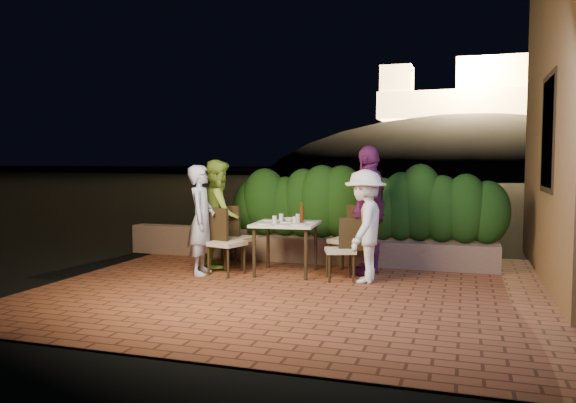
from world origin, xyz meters
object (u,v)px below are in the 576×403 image
at_px(dining_table, 286,248).
at_px(chair_right_back, 348,239).
at_px(bowl, 288,219).
at_px(chair_left_front, 226,242).
at_px(diner_blue, 201,220).
at_px(diner_green, 219,214).
at_px(chair_right_front, 340,249).
at_px(parapet_lamp, 212,223).
at_px(diner_white, 365,226).
at_px(beer_bottle, 302,213).
at_px(diner_purple, 369,210).
at_px(chair_left_back, 238,237).

distance_m(dining_table, chair_right_back, 0.93).
distance_m(bowl, chair_left_front, 1.02).
height_order(diner_blue, diner_green, diner_green).
relative_size(chair_right_front, parapet_lamp, 6.18).
relative_size(diner_green, diner_white, 1.09).
distance_m(diner_blue, diner_green, 0.60).
relative_size(bowl, parapet_lamp, 1.16).
distance_m(beer_bottle, diner_green, 1.40).
xyz_separation_m(diner_white, diner_purple, (-0.03, 0.57, 0.17)).
relative_size(chair_left_back, chair_right_front, 1.10).
height_order(chair_left_back, chair_right_front, chair_left_back).
height_order(beer_bottle, diner_purple, diner_purple).
bearing_deg(diner_white, chair_left_back, -99.27).
distance_m(chair_left_front, chair_right_back, 1.78).
height_order(beer_bottle, chair_left_back, beer_bottle).
xyz_separation_m(dining_table, diner_blue, (-1.16, -0.39, 0.42)).
bearing_deg(chair_right_front, chair_left_back, -33.16).
bearing_deg(bowl, chair_left_front, -139.03).
height_order(chair_left_front, parapet_lamp, chair_left_front).
bearing_deg(bowl, diner_white, -22.19).
bearing_deg(parapet_lamp, bowl, -26.11).
bearing_deg(diner_green, diner_white, -122.83).
bearing_deg(chair_right_back, beer_bottle, 41.74).
relative_size(chair_left_front, chair_right_front, 1.11).
bearing_deg(bowl, chair_right_front, -29.08).
bearing_deg(chair_left_front, bowl, 57.43).
bearing_deg(dining_table, chair_right_back, 21.55).
height_order(chair_right_back, diner_purple, diner_purple).
bearing_deg(diner_green, chair_left_back, -110.42).
distance_m(chair_right_back, diner_purple, 0.52).
xyz_separation_m(chair_left_front, diner_green, (-0.36, 0.53, 0.35)).
bearing_deg(parapet_lamp, chair_left_front, -57.54).
height_order(chair_left_front, chair_left_back, chair_left_front).
distance_m(chair_right_front, chair_right_back, 0.53).
distance_m(chair_left_back, diner_blue, 0.76).
xyz_separation_m(chair_right_front, chair_right_back, (0.01, 0.53, 0.07)).
xyz_separation_m(bowl, diner_white, (1.25, -0.51, -0.01)).
bearing_deg(chair_right_front, chair_right_back, -110.12).
xyz_separation_m(chair_left_back, diner_blue, (-0.32, -0.61, 0.31)).
bearing_deg(chair_left_front, dining_table, 38.67).
height_order(diner_blue, diner_purple, diner_purple).
distance_m(chair_left_back, diner_green, 0.48).
bearing_deg(chair_right_back, parapet_lamp, -1.13).
height_order(bowl, parapet_lamp, bowl).
relative_size(diner_blue, diner_white, 1.04).
distance_m(chair_right_front, diner_white, 0.47).
height_order(beer_bottle, bowl, beer_bottle).
relative_size(dining_table, diner_blue, 0.57).
bearing_deg(diner_purple, dining_table, -61.59).
bearing_deg(bowl, diner_blue, -147.27).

